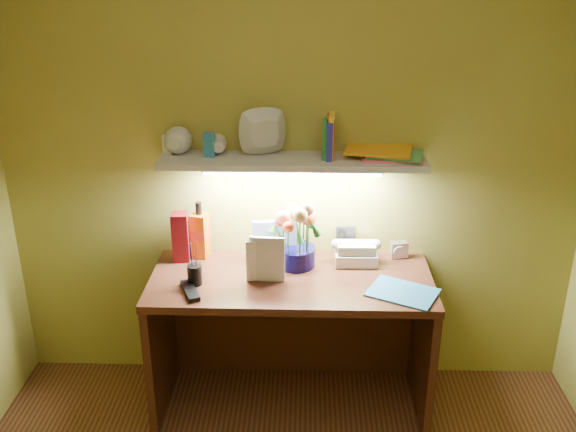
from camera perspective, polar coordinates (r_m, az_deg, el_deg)
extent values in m
cube|color=#3D1E10|center=(3.38, 0.27, -11.13)|extent=(1.40, 0.60, 0.75)
cube|color=#B9B9BE|center=(3.42, 9.84, -2.98)|extent=(0.09, 0.06, 0.09)
cube|color=#5F090F|center=(3.35, -9.53, -1.85)|extent=(0.09, 0.09, 0.26)
cylinder|color=black|center=(3.12, -8.33, -4.61)|extent=(0.09, 0.09, 0.17)
cube|color=black|center=(3.09, -8.70, -6.57)|extent=(0.13, 0.20, 0.02)
cube|color=teal|center=(3.10, 10.16, -6.70)|extent=(0.38, 0.34, 0.01)
imported|color=silver|center=(3.11, -3.75, -4.09)|extent=(0.16, 0.07, 0.22)
imported|color=silver|center=(3.12, -3.43, -3.77)|extent=(0.17, 0.04, 0.24)
cube|color=silver|center=(3.13, 0.39, 4.91)|extent=(1.30, 0.25, 0.03)
imported|color=silver|center=(3.17, -10.08, 6.06)|extent=(0.15, 0.15, 0.11)
imported|color=silver|center=(3.15, -6.19, 6.00)|extent=(0.11, 0.11, 0.09)
imported|color=silver|center=(3.13, -2.02, 5.72)|extent=(0.30, 0.30, 0.06)
cube|color=silver|center=(3.24, -10.66, 6.27)|extent=(0.05, 0.04, 0.10)
cube|color=teal|center=(3.16, -7.00, 6.31)|extent=(0.06, 0.05, 0.12)
cube|color=red|center=(3.12, 3.77, 7.02)|extent=(0.03, 0.14, 0.20)
cube|color=yellow|center=(3.11, 3.88, 7.08)|extent=(0.03, 0.13, 0.22)
cube|color=#2829B3|center=(3.11, 3.63, 6.85)|extent=(0.04, 0.14, 0.19)
cube|color=#278537|center=(3.12, 3.61, 7.00)|extent=(0.06, 0.13, 0.20)
cube|color=red|center=(3.11, 3.87, 6.71)|extent=(0.02, 0.12, 0.17)
cube|color=pink|center=(3.18, 9.07, 5.28)|extent=(0.29, 0.21, 0.01)
cube|color=#49B469|center=(3.16, 9.49, 5.43)|extent=(0.30, 0.25, 0.01)
cube|color=orange|center=(3.18, 8.05, 5.87)|extent=(0.36, 0.29, 0.01)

